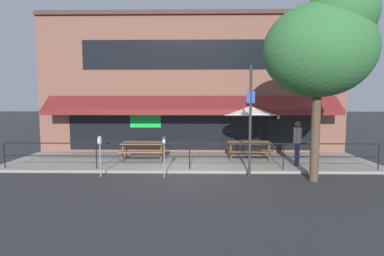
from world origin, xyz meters
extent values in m
plane|color=#2D2D30|center=(0.00, 0.00, 0.00)|extent=(120.00, 120.00, 0.00)
cube|color=gray|center=(0.00, 2.00, 0.05)|extent=(15.00, 4.00, 0.10)
cube|color=brown|center=(0.00, 4.25, 3.34)|extent=(15.00, 0.50, 6.68)
cube|color=black|center=(0.00, 3.99, 4.81)|extent=(10.50, 0.02, 1.40)
cube|color=#4C3027|center=(0.00, 4.19, 6.78)|extent=(15.00, 0.62, 0.20)
cube|color=black|center=(0.00, 3.99, 1.35)|extent=(12.00, 0.02, 2.30)
cube|color=#19D84C|center=(-2.25, 3.97, 1.65)|extent=(1.50, 0.02, 0.70)
cube|color=maroon|center=(0.00, 3.45, 2.50)|extent=(13.80, 0.92, 0.70)
cube|color=maroon|center=(0.00, 2.94, 2.10)|extent=(13.80, 0.08, 0.28)
cube|color=black|center=(4.12, 3.86, 2.03)|extent=(0.04, 0.28, 0.04)
cube|color=black|center=(4.12, 3.72, 1.85)|extent=(0.18, 0.18, 0.28)
cube|color=beige|center=(4.12, 3.72, 1.85)|extent=(0.13, 0.19, 0.20)
cylinder|color=black|center=(-6.90, 0.30, 0.57)|extent=(0.04, 0.04, 0.95)
cylinder|color=black|center=(-3.45, 0.30, 0.57)|extent=(0.04, 0.04, 0.95)
cylinder|color=black|center=(0.00, 0.30, 0.57)|extent=(0.04, 0.04, 0.95)
cylinder|color=black|center=(3.45, 0.30, 0.57)|extent=(0.04, 0.04, 0.95)
cylinder|color=black|center=(6.90, 0.30, 0.57)|extent=(0.04, 0.04, 0.95)
cube|color=black|center=(0.00, 0.30, 1.05)|extent=(13.80, 0.04, 0.04)
cube|color=black|center=(0.00, 0.30, 0.57)|extent=(13.80, 0.03, 0.03)
cube|color=brown|center=(-2.00, 1.90, 0.84)|extent=(1.80, 0.80, 0.05)
cube|color=brown|center=(-2.00, 1.32, 0.54)|extent=(1.80, 0.26, 0.04)
cube|color=brown|center=(-2.00, 2.48, 0.54)|extent=(1.80, 0.26, 0.04)
cylinder|color=brown|center=(-1.20, 1.58, 0.47)|extent=(0.07, 0.30, 0.73)
cylinder|color=brown|center=(-1.20, 2.22, 0.47)|extent=(0.07, 0.30, 0.73)
cylinder|color=brown|center=(-2.80, 1.58, 0.47)|extent=(0.07, 0.30, 0.73)
cylinder|color=brown|center=(-2.80, 2.22, 0.47)|extent=(0.07, 0.30, 0.73)
cube|color=brown|center=(2.49, 2.11, 0.84)|extent=(1.80, 0.80, 0.05)
cube|color=brown|center=(2.49, 1.53, 0.54)|extent=(1.80, 0.26, 0.04)
cube|color=brown|center=(2.49, 2.69, 0.54)|extent=(1.80, 0.26, 0.04)
cylinder|color=brown|center=(3.29, 1.79, 0.47)|extent=(0.07, 0.30, 0.73)
cylinder|color=brown|center=(3.29, 2.43, 0.47)|extent=(0.07, 0.30, 0.73)
cylinder|color=brown|center=(1.69, 1.79, 0.47)|extent=(0.07, 0.30, 0.73)
cylinder|color=brown|center=(1.69, 2.43, 0.47)|extent=(0.07, 0.30, 0.73)
cylinder|color=#B7B2A8|center=(2.49, 1.97, 1.25)|extent=(0.04, 0.04, 2.30)
cone|color=silver|center=(2.49, 1.97, 2.20)|extent=(2.10, 2.12, 0.55)
cylinder|color=white|center=(2.49, 1.97, 2.01)|extent=(2.14, 2.14, 0.20)
sphere|color=#B7B2A8|center=(2.49, 1.97, 2.44)|extent=(0.07, 0.07, 0.07)
cylinder|color=navy|center=(4.21, 1.16, 0.53)|extent=(0.15, 0.15, 0.86)
cylinder|color=navy|center=(4.18, 0.96, 0.53)|extent=(0.15, 0.15, 0.86)
cube|color=#B2ADA3|center=(4.19, 1.06, 1.26)|extent=(0.30, 0.43, 0.60)
cylinder|color=#B2ADA3|center=(4.23, 1.31, 1.23)|extent=(0.10, 0.10, 0.54)
cylinder|color=#B2ADA3|center=(4.15, 0.80, 1.23)|extent=(0.10, 0.10, 0.54)
sphere|color=brown|center=(4.19, 1.06, 1.70)|extent=(0.22, 0.22, 0.22)
cylinder|color=gray|center=(-3.04, -0.53, 0.57)|extent=(0.04, 0.04, 1.15)
cylinder|color=gray|center=(-3.04, -0.53, 1.25)|extent=(0.15, 0.15, 0.20)
sphere|color=gray|center=(-3.04, -0.53, 1.35)|extent=(0.14, 0.14, 0.14)
cube|color=silver|center=(-3.04, -0.61, 1.26)|extent=(0.08, 0.01, 0.13)
cylinder|color=gray|center=(-0.83, -0.57, 0.57)|extent=(0.04, 0.04, 1.15)
cylinder|color=#2D2D33|center=(-0.83, -0.57, 1.25)|extent=(0.15, 0.15, 0.20)
sphere|color=#2D2D33|center=(-0.83, -0.57, 1.35)|extent=(0.14, 0.14, 0.14)
cube|color=silver|center=(-0.83, -0.65, 1.26)|extent=(0.08, 0.01, 0.13)
cylinder|color=#2D2D33|center=(2.08, -0.45, 1.90)|extent=(0.09, 0.09, 3.79)
cube|color=blue|center=(2.08, -0.47, 2.73)|extent=(0.28, 0.02, 0.40)
cylinder|color=brown|center=(4.10, -0.90, 1.53)|extent=(0.28, 0.28, 3.06)
ellipsoid|color=#337038|center=(4.10, -0.90, 4.19)|extent=(3.46, 3.12, 2.94)
ellipsoid|color=#337038|center=(4.62, -1.25, 5.23)|extent=(2.08, 1.90, 1.90)
camera|label=1|loc=(0.29, -10.57, 2.63)|focal=28.00mm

